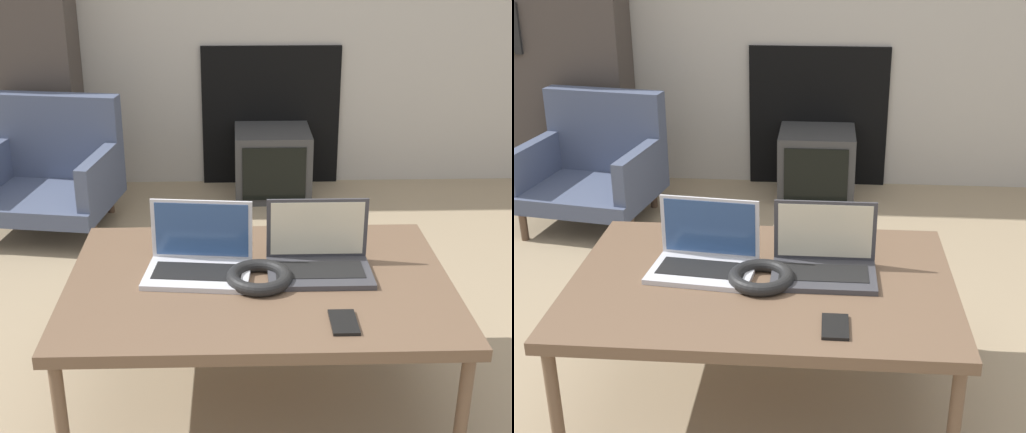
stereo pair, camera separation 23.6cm
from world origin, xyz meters
The scene contains 9 objects.
ground_plane centered at (0.00, 0.00, 0.00)m, with size 14.00×14.00×0.00m, color #998466.
table centered at (0.00, 0.14, 0.39)m, with size 1.14×0.79×0.42m.
laptop_left centered at (-0.18, 0.20, 0.47)m, with size 0.33×0.24×0.21m.
laptop_right centered at (0.18, 0.20, 0.47)m, with size 0.31×0.21×0.21m.
headphones centered at (0.00, 0.12, 0.44)m, with size 0.20×0.20×0.04m.
phone centered at (0.22, -0.12, 0.43)m, with size 0.07×0.12×0.01m.
tv centered at (0.13, 1.97, 0.18)m, with size 0.41×0.39×0.37m.
armchair centered at (-0.96, 1.58, 0.29)m, with size 0.70×0.65×0.63m.
bookshelf centered at (-1.29, 2.02, 0.70)m, with size 0.79×0.32×1.41m.
Camera 2 is at (0.17, -1.73, 1.41)m, focal length 50.00 mm.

